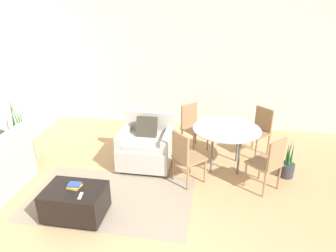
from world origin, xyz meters
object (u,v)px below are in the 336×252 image
object	(u,v)px
dining_chair_near_left	(185,155)
potted_plant_small	(287,167)
dining_chair_near_right	(269,161)
dining_chair_far_right	(259,128)
armchair	(146,146)
potted_plant	(23,146)
tv_remote_primary	(80,196)
ottoman	(75,202)
dining_table	(226,133)
dining_chair_far_left	(192,124)
book_stack	(74,186)

from	to	relation	value
dining_chair_near_left	potted_plant_small	xyz separation A→B (m)	(1.66, 0.48, -0.34)
dining_chair_near_right	dining_chair_far_right	size ratio (longest dim) A/B	1.00
armchair	potted_plant	size ratio (longest dim) A/B	0.71
tv_remote_primary	dining_chair_near_left	bearing A→B (deg)	43.74
potted_plant	dining_chair_near_left	bearing A→B (deg)	-5.73
tv_remote_primary	dining_chair_near_left	distance (m)	1.69
ottoman	armchair	bearing A→B (deg)	67.68
ottoman	potted_plant	size ratio (longest dim) A/B	0.64
dining_table	dining_chair_near_left	bearing A→B (deg)	-135.00
dining_chair_far_right	potted_plant_small	bearing A→B (deg)	-63.33
potted_plant	dining_chair_far_left	world-z (taller)	potted_plant
book_stack	tv_remote_primary	world-z (taller)	book_stack
potted_plant_small	dining_chair_far_left	bearing A→B (deg)	154.66
armchair	tv_remote_primary	size ratio (longest dim) A/B	6.02
armchair	dining_chair_far_left	world-z (taller)	dining_chair_far_left
armchair	potted_plant_small	size ratio (longest dim) A/B	1.31
armchair	dining_chair_far_left	xyz separation A→B (m)	(0.74, 0.77, 0.16)
tv_remote_primary	dining_chair_far_right	world-z (taller)	dining_chair_far_right
dining_chair_near_right	potted_plant_small	size ratio (longest dim) A/B	1.32
ottoman	potted_plant_small	xyz separation A→B (m)	(3.04, 1.52, -0.06)
potted_plant	dining_chair_near_right	xyz separation A→B (m)	(4.30, -0.30, 0.25)
dining_chair_far_right	armchair	bearing A→B (deg)	-159.06
potted_plant	potted_plant_small	world-z (taller)	potted_plant
ottoman	dining_chair_far_left	world-z (taller)	dining_chair_far_left
dining_chair_far_right	book_stack	bearing A→B (deg)	-139.59
book_stack	dining_table	world-z (taller)	dining_table
dining_chair_near_right	dining_chair_far_left	distance (m)	1.79
dining_chair_near_right	dining_chair_far_right	bearing A→B (deg)	90.00
book_stack	dining_chair_near_right	xyz separation A→B (m)	(2.65, 0.99, 0.06)
dining_chair_far_left	potted_plant_small	distance (m)	1.87
dining_table	dining_chair_near_right	world-z (taller)	dining_chair_near_right
book_stack	ottoman	bearing A→B (deg)	-77.54
dining_chair_near_left	dining_chair_far_left	size ratio (longest dim) A/B	1.00
ottoman	tv_remote_primary	distance (m)	0.29
potted_plant	dining_chair_far_right	size ratio (longest dim) A/B	1.39
ottoman	dining_chair_far_right	bearing A→B (deg)	41.15
dining_chair_near_right	potted_plant_small	xyz separation A→B (m)	(0.40, 0.48, -0.34)
tv_remote_primary	dining_table	size ratio (longest dim) A/B	0.13
tv_remote_primary	ottoman	bearing A→B (deg)	140.19
potted_plant_small	dining_chair_far_right	bearing A→B (deg)	116.67
ottoman	dining_table	bearing A→B (deg)	39.83
tv_remote_primary	potted_plant	size ratio (longest dim) A/B	0.12
potted_plant_small	armchair	bearing A→B (deg)	179.55
armchair	book_stack	distance (m)	1.63
tv_remote_primary	potted_plant_small	xyz separation A→B (m)	(2.88, 1.65, -0.27)
ottoman	dining_chair_near_left	xyz separation A→B (m)	(1.37, 1.04, 0.28)
dining_chair_near_right	ottoman	bearing A→B (deg)	-158.50
armchair	dining_table	xyz separation A→B (m)	(1.38, 0.13, 0.30)
dining_chair_near_left	dining_chair_far_left	xyz separation A→B (m)	(0.00, 1.27, 0.00)
potted_plant	dining_table	bearing A→B (deg)	5.15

